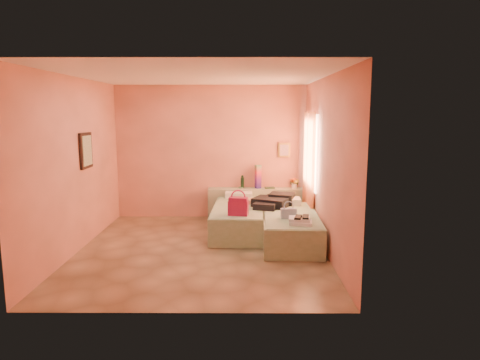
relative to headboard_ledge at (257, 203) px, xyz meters
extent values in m
plane|color=tan|center=(-0.98, -2.10, -0.33)|extent=(4.50, 4.50, 0.00)
cube|color=#F79D84|center=(-0.98, 0.15, 1.07)|extent=(4.00, 0.02, 2.80)
cube|color=#F79D84|center=(-2.98, -2.10, 1.07)|extent=(0.02, 4.50, 2.80)
cube|color=#F79D84|center=(1.02, -2.10, 1.07)|extent=(0.02, 4.50, 2.80)
cube|color=white|center=(-0.98, -2.10, 2.47)|extent=(4.00, 4.50, 0.02)
cube|color=beige|center=(1.00, -0.85, 1.18)|extent=(0.02, 1.10, 1.40)
cube|color=orange|center=(0.96, -1.00, 0.82)|extent=(0.05, 0.55, 2.20)
cube|color=orange|center=(0.96, -0.40, 0.82)|extent=(0.05, 0.45, 2.20)
cube|color=black|center=(-2.95, -1.70, 1.28)|extent=(0.04, 0.50, 0.60)
cube|color=#B3983B|center=(0.57, 0.12, 1.12)|extent=(0.25, 0.04, 0.30)
cube|color=gray|center=(0.00, 0.00, 0.00)|extent=(2.05, 0.30, 0.65)
cube|color=#A4C09A|center=(-0.38, -1.05, -0.08)|extent=(0.97, 2.03, 0.50)
cube|color=#A4C09A|center=(0.52, -1.67, -0.08)|extent=(0.97, 2.03, 0.50)
cylinder|color=#133421|center=(-0.31, 0.05, 0.45)|extent=(0.09, 0.09, 0.25)
cube|color=#A81444|center=(0.03, 0.01, 0.57)|extent=(0.14, 0.14, 0.49)
cylinder|color=#52976D|center=(-0.33, 0.02, 0.34)|extent=(0.14, 0.14, 0.03)
cube|color=#25452F|center=(0.27, -0.03, 0.34)|extent=(0.21, 0.17, 0.03)
cube|color=white|center=(0.79, 0.02, 0.45)|extent=(0.22, 0.22, 0.26)
cube|color=#A81444|center=(-0.38, -1.75, 0.33)|extent=(0.36, 0.23, 0.31)
cube|color=tan|center=(-0.19, -0.74, 0.21)|extent=(0.47, 0.43, 0.07)
cube|color=black|center=(0.28, -1.05, 0.28)|extent=(0.89, 0.89, 0.20)
cube|color=#3F5B97|center=(0.46, -1.96, 0.26)|extent=(0.26, 0.13, 0.16)
cube|color=white|center=(0.61, -2.34, 0.23)|extent=(0.40, 0.36, 0.10)
cube|color=black|center=(0.63, -2.34, 0.29)|extent=(0.25, 0.30, 0.03)
camera|label=1|loc=(-0.31, -8.87, 1.92)|focal=32.00mm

